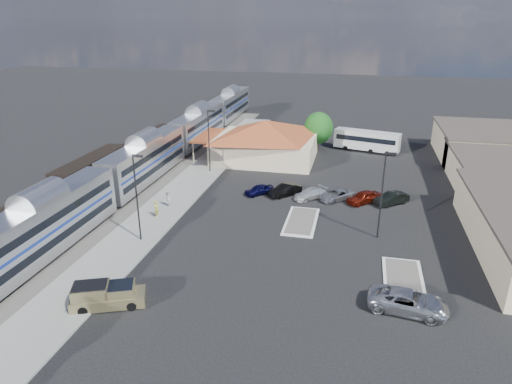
% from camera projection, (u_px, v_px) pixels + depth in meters
% --- Properties ---
extents(ground, '(280.00, 280.00, 0.00)m').
position_uv_depth(ground, '(261.00, 226.00, 48.66)').
color(ground, black).
rests_on(ground, ground).
extents(railbed, '(16.00, 100.00, 0.12)m').
position_uv_depth(railbed, '(119.00, 185.00, 60.24)').
color(railbed, '#4C4944').
rests_on(railbed, ground).
extents(platform, '(5.50, 92.00, 0.18)m').
position_uv_depth(platform, '(177.00, 196.00, 56.56)').
color(platform, gray).
rests_on(platform, ground).
extents(passenger_train, '(3.00, 104.00, 5.55)m').
position_uv_depth(passenger_train, '(146.00, 161.00, 60.73)').
color(passenger_train, silver).
rests_on(passenger_train, ground).
extents(freight_cars, '(2.80, 46.00, 4.00)m').
position_uv_depth(freight_cars, '(92.00, 173.00, 59.13)').
color(freight_cars, black).
rests_on(freight_cars, ground).
extents(station_depot, '(18.35, 12.24, 6.20)m').
position_uv_depth(station_depot, '(265.00, 140.00, 70.31)').
color(station_depot, '#C0AB8C').
rests_on(station_depot, ground).
extents(traffic_island_south, '(3.30, 7.50, 0.21)m').
position_uv_depth(traffic_island_south, '(301.00, 221.00, 49.62)').
color(traffic_island_south, silver).
rests_on(traffic_island_south, ground).
extents(traffic_island_north, '(3.30, 7.50, 0.21)m').
position_uv_depth(traffic_island_north, '(404.00, 281.00, 38.46)').
color(traffic_island_north, silver).
rests_on(traffic_island_north, ground).
extents(lamp_plat_s, '(1.08, 0.25, 9.00)m').
position_uv_depth(lamp_plat_s, '(137.00, 191.00, 43.52)').
color(lamp_plat_s, black).
rests_on(lamp_plat_s, ground).
extents(lamp_plat_n, '(1.08, 0.25, 9.00)m').
position_uv_depth(lamp_plat_n, '(209.00, 136.00, 63.54)').
color(lamp_plat_n, black).
rests_on(lamp_plat_n, ground).
extents(lamp_lot, '(1.08, 0.25, 9.00)m').
position_uv_depth(lamp_lot, '(383.00, 188.00, 44.24)').
color(lamp_lot, black).
rests_on(lamp_lot, ground).
extents(tree_depot, '(4.71, 4.71, 6.63)m').
position_uv_depth(tree_depot, '(318.00, 128.00, 73.89)').
color(tree_depot, '#382314').
rests_on(tree_depot, ground).
extents(pickup_truck, '(5.89, 3.97, 1.92)m').
position_uv_depth(pickup_truck, '(108.00, 296.00, 34.99)').
color(pickup_truck, '#9D9160').
rests_on(pickup_truck, ground).
extents(suv, '(6.30, 3.53, 1.66)m').
position_uv_depth(suv, '(408.00, 302.00, 34.37)').
color(suv, '#ACAEB4').
rests_on(suv, ground).
extents(coach_bus, '(10.81, 4.97, 3.39)m').
position_uv_depth(coach_bus, '(367.00, 140.00, 74.97)').
color(coach_bus, white).
rests_on(coach_bus, ground).
extents(person_a, '(0.47, 0.69, 1.86)m').
position_uv_depth(person_a, '(157.00, 209.00, 50.23)').
color(person_a, gold).
rests_on(person_a, platform).
extents(person_b, '(0.81, 0.96, 1.78)m').
position_uv_depth(person_b, '(167.00, 199.00, 53.06)').
color(person_b, white).
rests_on(person_b, platform).
extents(parked_car_a, '(3.81, 3.66, 1.28)m').
position_uv_depth(parked_car_a, '(259.00, 190.00, 57.12)').
color(parked_car_a, '#0C0B3A').
rests_on(parked_car_a, ground).
extents(parked_car_b, '(4.22, 4.25, 1.46)m').
position_uv_depth(parked_car_b, '(285.00, 190.00, 56.70)').
color(parked_car_b, black).
rests_on(parked_car_b, ground).
extents(parked_car_c, '(4.37, 4.44, 1.28)m').
position_uv_depth(parked_car_c, '(310.00, 194.00, 55.80)').
color(parked_car_c, silver).
rests_on(parked_car_c, ground).
extents(parked_car_d, '(4.81, 4.72, 1.28)m').
position_uv_depth(parked_car_d, '(337.00, 195.00, 55.41)').
color(parked_car_d, gray).
rests_on(parked_car_d, ground).
extents(parked_car_e, '(4.50, 4.22, 1.50)m').
position_uv_depth(parked_car_e, '(364.00, 197.00, 54.44)').
color(parked_car_e, maroon).
rests_on(parked_car_e, ground).
extents(parked_car_f, '(4.44, 4.10, 1.48)m').
position_uv_depth(parked_car_f, '(391.00, 199.00, 54.06)').
color(parked_car_f, black).
rests_on(parked_car_f, ground).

